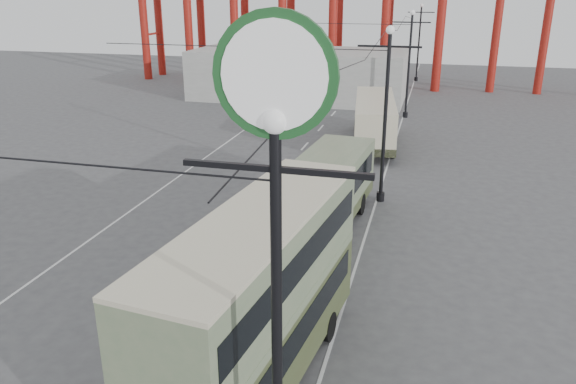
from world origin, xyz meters
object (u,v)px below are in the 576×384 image
(pedestrian, at_px, (204,265))
(single_decker_cream, at_px, (374,119))
(lamp_post_near, at_px, (276,195))
(single_decker_green, at_px, (317,200))
(double_decker_bus, at_px, (261,294))

(pedestrian, bearing_deg, single_decker_cream, -96.85)
(lamp_post_near, height_order, pedestrian, lamp_post_near)
(single_decker_green, height_order, pedestrian, single_decker_green)
(pedestrian, bearing_deg, double_decker_bus, 131.14)
(double_decker_bus, distance_m, single_decker_green, 10.50)
(single_decker_cream, bearing_deg, double_decker_bus, -97.33)
(double_decker_bus, bearing_deg, pedestrian, 135.20)
(double_decker_bus, bearing_deg, single_decker_cream, 96.71)
(double_decker_bus, distance_m, pedestrian, 6.56)
(lamp_post_near, xyz_separation_m, single_decker_green, (-2.39, 15.22, -5.91))
(lamp_post_near, relative_size, pedestrian, 5.62)
(single_decker_green, height_order, single_decker_cream, single_decker_green)
(single_decker_green, bearing_deg, single_decker_cream, 92.79)
(lamp_post_near, bearing_deg, pedestrian, 120.47)
(lamp_post_near, bearing_deg, single_decker_cream, 93.03)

